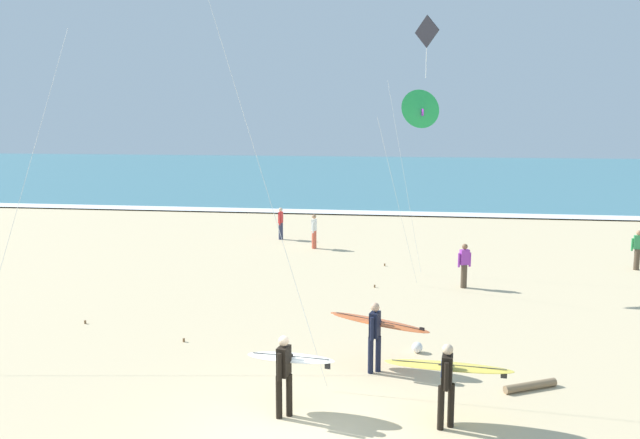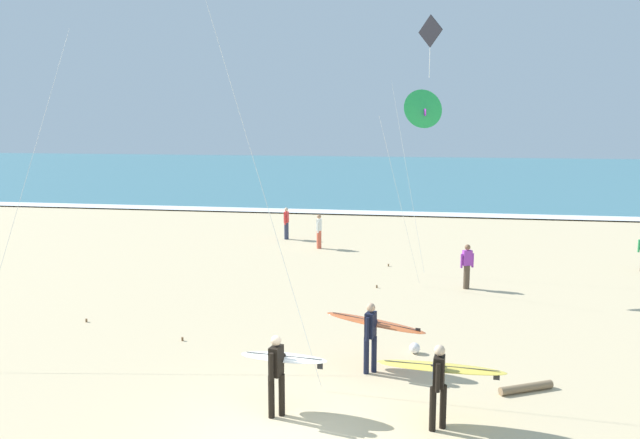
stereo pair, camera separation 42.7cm
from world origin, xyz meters
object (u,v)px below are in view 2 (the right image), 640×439
at_px(bystander_red_top, 286,223).
at_px(driftwood_log, 526,388).
at_px(bystander_white_top, 319,231).
at_px(bystander_purple_top, 467,266).
at_px(beach_ball, 415,348).
at_px(surfer_trailing, 279,365).
at_px(surfer_lead, 440,374).
at_px(surfer_third, 373,328).
at_px(kite_delta_emerald_far, 423,109).
at_px(kite_diamond_charcoal_near, 429,42).

relative_size(bystander_red_top, driftwood_log, 1.21).
bearing_deg(driftwood_log, bystander_white_top, 115.71).
height_order(bystander_purple_top, beach_ball, bystander_purple_top).
distance_m(surfer_trailing, bystander_white_top, 16.93).
bearing_deg(beach_ball, surfer_lead, -81.88).
distance_m(surfer_third, driftwood_log, 3.64).
distance_m(bystander_red_top, beach_ball, 16.34).
relative_size(kite_delta_emerald_far, bystander_white_top, 4.39).
xyz_separation_m(surfer_trailing, kite_delta_emerald_far, (2.63, 10.73, 5.24)).
height_order(surfer_lead, bystander_white_top, surfer_lead).
relative_size(surfer_trailing, kite_diamond_charcoal_near, 0.20).
bearing_deg(bystander_white_top, kite_diamond_charcoal_near, -42.66).
bearing_deg(surfer_third, bystander_purple_top, 71.96).
xyz_separation_m(kite_delta_emerald_far, bystander_purple_top, (1.65, -0.09, -5.46)).
bearing_deg(kite_delta_emerald_far, beach_ball, -90.00).
height_order(bystander_red_top, bystander_white_top, same).
relative_size(surfer_trailing, bystander_red_top, 1.24).
bearing_deg(kite_diamond_charcoal_near, bystander_white_top, 137.34).
bearing_deg(bystander_white_top, beach_ball, -70.05).
relative_size(surfer_lead, kite_delta_emerald_far, 0.37).
xyz_separation_m(kite_diamond_charcoal_near, beach_ball, (-0.11, -8.49, -8.57)).
relative_size(surfer_third, driftwood_log, 1.94).
bearing_deg(kite_delta_emerald_far, surfer_lead, -87.04).
xyz_separation_m(surfer_third, bystander_purple_top, (2.62, 8.04, -0.24)).
relative_size(surfer_lead, surfer_trailing, 1.31).
relative_size(bystander_red_top, bystander_white_top, 1.00).
xyz_separation_m(kite_delta_emerald_far, beach_ball, (0.00, -6.84, -6.14)).
distance_m(surfer_third, kite_diamond_charcoal_near, 12.46).
relative_size(surfer_third, bystander_white_top, 1.60).
distance_m(bystander_purple_top, bystander_white_top, 8.84).
bearing_deg(surfer_third, bystander_red_top, 109.39).
xyz_separation_m(bystander_red_top, beach_ball, (6.67, -14.90, -0.67)).
xyz_separation_m(bystander_white_top, driftwood_log, (7.17, -14.88, -0.72)).
height_order(bystander_purple_top, driftwood_log, bystander_purple_top).
bearing_deg(bystander_purple_top, surfer_lead, -95.87).
distance_m(kite_diamond_charcoal_near, bystander_purple_top, 8.23).
height_order(bystander_purple_top, bystander_white_top, same).
height_order(kite_diamond_charcoal_near, beach_ball, kite_diamond_charcoal_near).
height_order(surfer_third, bystander_white_top, surfer_third).
height_order(surfer_third, bystander_purple_top, surfer_third).
xyz_separation_m(kite_diamond_charcoal_near, bystander_purple_top, (1.53, -1.74, -7.89)).
height_order(bystander_red_top, beach_ball, bystander_red_top).
distance_m(surfer_third, bystander_red_top, 17.17).
distance_m(surfer_third, beach_ball, 1.85).
bearing_deg(surfer_lead, surfer_third, 120.42).
distance_m(bystander_red_top, bystander_white_top, 2.81).
bearing_deg(surfer_third, beach_ball, 53.00).
bearing_deg(bystander_red_top, beach_ball, -65.89).
bearing_deg(kite_delta_emerald_far, bystander_purple_top, -3.27).
bearing_deg(kite_diamond_charcoal_near, surfer_third, -96.33).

